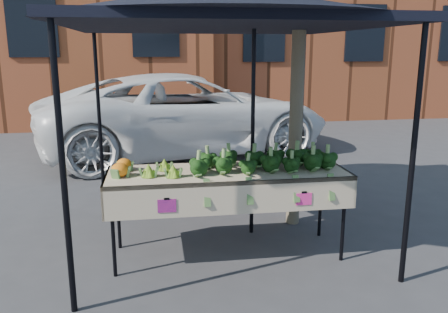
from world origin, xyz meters
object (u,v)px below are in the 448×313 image
(table, at_px, (227,213))
(vehicle, at_px, (184,5))
(street_tree, at_px, (299,30))
(canopy, at_px, (220,116))

(table, relative_size, vehicle, 0.41)
(table, relative_size, street_tree, 0.53)
(table, bearing_deg, street_tree, 37.99)
(table, distance_m, vehicle, 5.45)
(street_tree, bearing_deg, canopy, -171.36)
(table, height_order, street_tree, street_tree)
(canopy, relative_size, street_tree, 0.69)
(canopy, height_order, street_tree, street_tree)
(table, bearing_deg, canopy, 87.27)
(canopy, distance_m, vehicle, 4.53)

